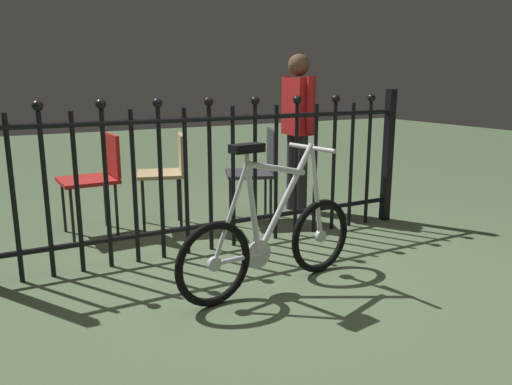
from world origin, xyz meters
The scene contains 7 objects.
ground_plane centered at (0.00, 0.00, 0.00)m, with size 20.00×20.00×0.00m, color #4F6242.
iron_fence centered at (-0.06, 0.81, 0.61)m, with size 3.31×0.07×1.18m.
bicycle centered at (-0.07, -0.02, 0.31)m, with size 1.33×0.40×0.91m.
chair_charcoal centered at (0.59, 1.35, 0.50)m, with size 0.54×0.54×0.83m.
chair_red centered at (-0.76, 1.65, 0.51)m, with size 0.46×0.46×0.83m.
chair_tan centered at (-0.18, 1.55, 0.51)m, with size 0.48×0.48×0.81m.
person_visitor centered at (1.08, 1.47, 0.88)m, with size 0.20×0.48×1.50m.
Camera 1 is at (-1.54, -2.55, 1.28)m, focal length 35.15 mm.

